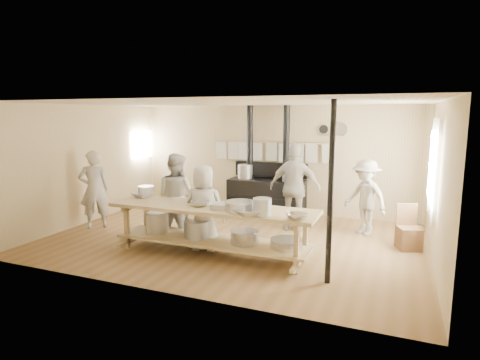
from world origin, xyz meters
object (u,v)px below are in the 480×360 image
at_px(cook_left, 176,196).
at_px(cook_by_window, 365,197).
at_px(cook_right, 295,188).
at_px(chair, 409,236).
at_px(cook_center, 204,208).
at_px(roasting_pan, 225,207).
at_px(stove, 267,193).
at_px(prep_table, 212,225).
at_px(cook_far_left, 94,189).

xyz_separation_m(cook_left, cook_by_window, (3.37, 1.62, -0.07)).
bearing_deg(cook_right, chair, 169.63).
xyz_separation_m(cook_center, roasting_pan, (0.53, -0.28, 0.13)).
relative_size(stove, cook_right, 1.44).
bearing_deg(prep_table, chair, 26.42).
distance_m(stove, chair, 3.48).
bearing_deg(stove, cook_left, -113.23).
bearing_deg(cook_left, roasting_pan, 160.04).
height_order(cook_far_left, roasting_pan, cook_far_left).
distance_m(chair, roasting_pan, 3.38).
xyz_separation_m(stove, cook_center, (-0.23, -2.86, 0.24)).
height_order(cook_right, chair, cook_right).
bearing_deg(cook_far_left, cook_center, 128.71).
distance_m(cook_far_left, chair, 6.27).
xyz_separation_m(cook_left, cook_center, (0.81, -0.43, -0.07)).
height_order(stove, roasting_pan, stove).
bearing_deg(stove, cook_center, -94.66).
xyz_separation_m(stove, cook_right, (0.96, -1.08, 0.38)).
height_order(prep_table, cook_by_window, cook_by_window).
height_order(stove, chair, stove).
distance_m(cook_far_left, cook_left, 1.97).
relative_size(prep_table, roasting_pan, 8.59).
xyz_separation_m(stove, chair, (3.15, -1.45, -0.28)).
bearing_deg(cook_by_window, cook_left, -120.09).
xyz_separation_m(stove, roasting_pan, (0.30, -3.14, 0.38)).
xyz_separation_m(cook_by_window, roasting_pan, (-2.03, -2.33, 0.14)).
xyz_separation_m(cook_center, cook_right, (1.19, 1.78, 0.14)).
relative_size(cook_by_window, chair, 1.90).
distance_m(stove, prep_table, 3.02).
bearing_deg(cook_right, cook_center, 55.60).
height_order(cook_center, cook_by_window, cook_center).
bearing_deg(cook_right, prep_table, 63.01).
height_order(prep_table, cook_far_left, cook_far_left).
height_order(chair, roasting_pan, roasting_pan).
bearing_deg(cook_by_window, roasting_pan, -96.85).
bearing_deg(prep_table, cook_far_left, 169.33).
bearing_deg(cook_far_left, chair, 146.29).
bearing_deg(roasting_pan, cook_far_left, 168.29).
relative_size(cook_far_left, cook_left, 1.00).
distance_m(cook_center, cook_right, 2.15).
bearing_deg(roasting_pan, chair, 30.57).
bearing_deg(cook_center, cook_by_window, -153.67).
xyz_separation_m(cook_left, chair, (4.19, 0.97, -0.59)).
distance_m(cook_right, chair, 2.32).
height_order(cook_center, cook_right, cook_right).
bearing_deg(cook_center, cook_left, -40.67).
relative_size(cook_left, cook_center, 1.09).
xyz_separation_m(cook_far_left, cook_left, (1.97, 0.03, 0.00)).
bearing_deg(prep_table, cook_right, 63.66).
distance_m(stove, cook_right, 1.49).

